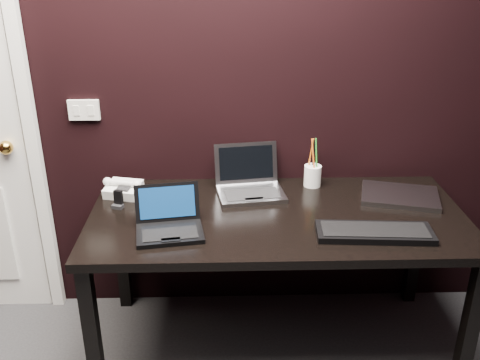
{
  "coord_description": "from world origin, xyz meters",
  "views": [
    {
      "loc": [
        0.07,
        -0.75,
        1.86
      ],
      "look_at": [
        0.13,
        1.35,
        0.93
      ],
      "focal_mm": 40.0,
      "sensor_mm": 36.0,
      "label": 1
    }
  ],
  "objects_px": {
    "desk_phone": "(123,188)",
    "pen_cup": "(313,175)",
    "silver_laptop": "(250,185)",
    "desk": "(277,229)",
    "closed_laptop": "(400,196)",
    "ext_keyboard": "(374,232)",
    "netbook": "(169,224)",
    "mobile_phone": "(118,201)"
  },
  "relations": [
    {
      "from": "desk_phone",
      "to": "closed_laptop",
      "type": "bearing_deg",
      "value": -3.11
    },
    {
      "from": "desk",
      "to": "silver_laptop",
      "type": "relative_size",
      "value": 4.84
    },
    {
      "from": "silver_laptop",
      "to": "ext_keyboard",
      "type": "xyz_separation_m",
      "value": [
        0.5,
        -0.43,
        -0.03
      ]
    },
    {
      "from": "ext_keyboard",
      "to": "mobile_phone",
      "type": "relative_size",
      "value": 5.89
    },
    {
      "from": "pen_cup",
      "to": "netbook",
      "type": "bearing_deg",
      "value": -146.17
    },
    {
      "from": "desk_phone",
      "to": "netbook",
      "type": "bearing_deg",
      "value": -55.25
    },
    {
      "from": "netbook",
      "to": "closed_laptop",
      "type": "relative_size",
      "value": 0.75
    },
    {
      "from": "silver_laptop",
      "to": "desk_phone",
      "type": "xyz_separation_m",
      "value": [
        -0.61,
        -0.01,
        -0.01
      ]
    },
    {
      "from": "desk",
      "to": "mobile_phone",
      "type": "relative_size",
      "value": 20.31
    },
    {
      "from": "desk_phone",
      "to": "pen_cup",
      "type": "relative_size",
      "value": 0.8
    },
    {
      "from": "ext_keyboard",
      "to": "mobile_phone",
      "type": "distance_m",
      "value": 1.16
    },
    {
      "from": "netbook",
      "to": "desk_phone",
      "type": "xyz_separation_m",
      "value": [
        -0.26,
        0.37,
        -0.0
      ]
    },
    {
      "from": "ext_keyboard",
      "to": "desk",
      "type": "bearing_deg",
      "value": 151.64
    },
    {
      "from": "netbook",
      "to": "mobile_phone",
      "type": "relative_size",
      "value": 3.7
    },
    {
      "from": "netbook",
      "to": "desk_phone",
      "type": "height_order",
      "value": "netbook"
    },
    {
      "from": "desk_phone",
      "to": "mobile_phone",
      "type": "bearing_deg",
      "value": -90.46
    },
    {
      "from": "silver_laptop",
      "to": "mobile_phone",
      "type": "distance_m",
      "value": 0.63
    },
    {
      "from": "desk",
      "to": "pen_cup",
      "type": "distance_m",
      "value": 0.39
    },
    {
      "from": "desk_phone",
      "to": "desk",
      "type": "bearing_deg",
      "value": -16.53
    },
    {
      "from": "mobile_phone",
      "to": "closed_laptop",
      "type": "bearing_deg",
      "value": 2.55
    },
    {
      "from": "silver_laptop",
      "to": "pen_cup",
      "type": "bearing_deg",
      "value": 13.56
    },
    {
      "from": "desk",
      "to": "closed_laptop",
      "type": "height_order",
      "value": "closed_laptop"
    },
    {
      "from": "netbook",
      "to": "pen_cup",
      "type": "xyz_separation_m",
      "value": [
        0.68,
        0.45,
        0.02
      ]
    },
    {
      "from": "desk",
      "to": "pen_cup",
      "type": "bearing_deg",
      "value": 56.15
    },
    {
      "from": "desk",
      "to": "pen_cup",
      "type": "xyz_separation_m",
      "value": [
        0.2,
        0.3,
        0.14
      ]
    },
    {
      "from": "silver_laptop",
      "to": "closed_laptop",
      "type": "distance_m",
      "value": 0.72
    },
    {
      "from": "closed_laptop",
      "to": "pen_cup",
      "type": "distance_m",
      "value": 0.43
    },
    {
      "from": "netbook",
      "to": "silver_laptop",
      "type": "xyz_separation_m",
      "value": [
        0.36,
        0.38,
        0.01
      ]
    },
    {
      "from": "desk_phone",
      "to": "silver_laptop",
      "type": "bearing_deg",
      "value": 0.82
    },
    {
      "from": "netbook",
      "to": "pen_cup",
      "type": "bearing_deg",
      "value": 33.83
    },
    {
      "from": "desk",
      "to": "silver_laptop",
      "type": "height_order",
      "value": "silver_laptop"
    },
    {
      "from": "silver_laptop",
      "to": "closed_laptop",
      "type": "xyz_separation_m",
      "value": [
        0.72,
        -0.08,
        -0.03
      ]
    },
    {
      "from": "netbook",
      "to": "mobile_phone",
      "type": "height_order",
      "value": "netbook"
    },
    {
      "from": "desk",
      "to": "silver_laptop",
      "type": "distance_m",
      "value": 0.28
    },
    {
      "from": "ext_keyboard",
      "to": "netbook",
      "type": "bearing_deg",
      "value": 176.19
    },
    {
      "from": "desk",
      "to": "ext_keyboard",
      "type": "relative_size",
      "value": 3.45
    },
    {
      "from": "ext_keyboard",
      "to": "desk_phone",
      "type": "bearing_deg",
      "value": 159.15
    },
    {
      "from": "netbook",
      "to": "closed_laptop",
      "type": "distance_m",
      "value": 1.12
    },
    {
      "from": "mobile_phone",
      "to": "pen_cup",
      "type": "bearing_deg",
      "value": 13.11
    },
    {
      "from": "netbook",
      "to": "closed_laptop",
      "type": "xyz_separation_m",
      "value": [
        1.08,
        0.3,
        -0.02
      ]
    },
    {
      "from": "ext_keyboard",
      "to": "closed_laptop",
      "type": "relative_size",
      "value": 1.2
    },
    {
      "from": "ext_keyboard",
      "to": "closed_laptop",
      "type": "height_order",
      "value": "ext_keyboard"
    }
  ]
}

